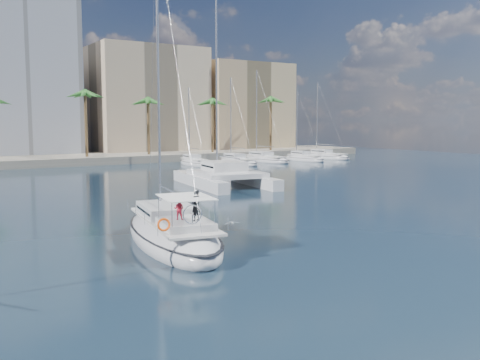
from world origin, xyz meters
TOP-DOWN VIEW (x-y plane):
  - ground at (0.00, 0.00)m, footprint 160.00×160.00m
  - quay at (0.00, 61.00)m, footprint 120.00×14.00m
  - building_beige at (22.00, 70.00)m, footprint 20.00×14.00m
  - building_tan_right at (42.00, 68.00)m, footprint 18.00×12.00m
  - palm_centre at (0.00, 57.00)m, footprint 3.60×3.60m
  - palm_right at (34.00, 57.00)m, footprint 3.60×3.60m
  - main_sloop at (-4.65, 1.98)m, footprint 6.12×13.04m
  - catamaran at (11.16, 23.03)m, footprint 8.66×14.39m
  - seagull at (0.37, 3.98)m, footprint 1.06×0.45m
  - moored_yacht_a at (20.00, 47.00)m, footprint 3.37×9.52m
  - moored_yacht_b at (26.50, 45.00)m, footprint 3.32×10.83m
  - moored_yacht_c at (33.00, 47.00)m, footprint 3.98×12.33m
  - moored_yacht_d at (39.50, 45.00)m, footprint 3.52×9.55m
  - moored_yacht_e at (46.00, 47.00)m, footprint 4.61×11.11m

SIDE VIEW (x-z plane):
  - ground at x=0.00m, z-range 0.00..0.00m
  - moored_yacht_a at x=20.00m, z-range -5.95..5.95m
  - moored_yacht_b at x=26.50m, z-range -6.86..6.86m
  - moored_yacht_c at x=33.00m, z-range -7.77..7.77m
  - moored_yacht_d at x=39.50m, z-range -5.95..5.95m
  - moored_yacht_e at x=46.00m, z-range -6.86..6.86m
  - seagull at x=0.37m, z-range 0.21..0.40m
  - main_sloop at x=-4.65m, z-range -8.75..9.85m
  - quay at x=0.00m, z-range 0.00..1.20m
  - catamaran at x=11.16m, z-range -8.61..10.97m
  - building_tan_right at x=42.00m, z-range 0.00..18.00m
  - building_beige at x=22.00m, z-range 0.00..20.00m
  - palm_centre at x=0.00m, z-range 4.13..16.43m
  - palm_right at x=34.00m, z-range 4.13..16.43m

